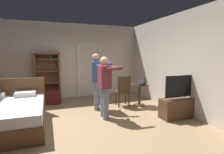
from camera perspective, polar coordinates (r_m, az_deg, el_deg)
name	(u,v)px	position (r m, az deg, el deg)	size (l,w,h in m)	color
ground_plane	(87,123)	(4.52, -7.92, -14.40)	(6.28, 6.28, 0.00)	#997A56
wall_back	(71,61)	(7.09, -13.14, 5.10)	(5.63, 0.12, 2.85)	silver
wall_right	(181,63)	(5.49, 21.25, 4.25)	(0.12, 5.95, 2.85)	silver
doorway_frame	(89,66)	(7.14, -7.47, 3.63)	(0.93, 0.08, 2.13)	white
bed	(5,115)	(4.73, -31.29, -10.55)	(1.69, 2.08, 1.02)	brown
bookshelf	(48,75)	(6.84, -20.06, 0.62)	(0.87, 0.32, 1.71)	brown
tv_flatscreen	(180,105)	(5.07, 21.07, -8.49)	(1.10, 0.40, 1.13)	#4C331E
side_table	(139,91)	(5.85, 8.85, -4.62)	(0.62, 0.62, 0.70)	#4C331E
laptop	(140,83)	(5.75, 8.93, -1.96)	(0.39, 0.40, 0.16)	black
bottle_on_table	(145,81)	(5.79, 10.51, -1.39)	(0.06, 0.06, 0.25)	#2D5726
wooden_chair	(123,90)	(5.70, 3.61, -4.10)	(0.46, 0.46, 0.99)	#4C331E
person_blue_shirt	(105,83)	(4.57, -2.36, -2.02)	(0.62, 0.58, 1.61)	slate
person_striped_shirt	(97,77)	(5.37, -5.02, -0.11)	(0.64, 0.67, 1.70)	slate
suitcase_dark	(51,97)	(6.33, -19.04, -6.21)	(0.61, 0.28, 0.47)	#4C1919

